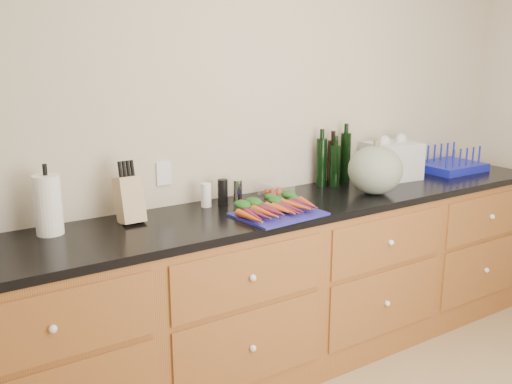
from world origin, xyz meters
TOP-DOWN VIEW (x-y plane):
  - wall_back at (0.00, 1.62)m, footprint 4.10×0.05m
  - cabinets at (0.00, 1.30)m, footprint 3.60×0.64m
  - countertop at (0.00, 1.30)m, footprint 3.64×0.62m
  - cutting_board at (-0.19, 1.14)m, footprint 0.44×0.35m
  - carrots at (-0.19, 1.17)m, footprint 0.41×0.28m
  - squash at (0.52, 1.20)m, footprint 0.31×0.31m
  - paper_towel at (-1.22, 1.46)m, footprint 0.12×0.12m
  - knife_block at (-0.85, 1.44)m, footprint 0.11×0.11m
  - grinder_salt at (-0.42, 1.48)m, footprint 0.05×0.05m
  - grinder_pepper at (-0.32, 1.48)m, footprint 0.05×0.05m
  - canister_chrome at (-0.22, 1.48)m, footprint 0.05×0.05m
  - tomato_box at (0.03, 1.47)m, footprint 0.17×0.13m
  - bottles at (0.48, 1.51)m, footprint 0.26×0.13m
  - grocery_bag at (0.89, 1.42)m, footprint 0.34×0.28m
  - dish_rack at (1.41, 1.38)m, footprint 0.42×0.34m

SIDE VIEW (x-z plane):
  - cabinets at x=0.00m, z-range 0.00..0.90m
  - countertop at x=0.00m, z-range 0.90..0.94m
  - cutting_board at x=-0.19m, z-range 0.94..0.95m
  - carrots at x=-0.19m, z-range 0.95..1.00m
  - tomato_box at x=0.03m, z-range 0.94..1.02m
  - dish_rack at x=1.41m, z-range 0.90..1.07m
  - canister_chrome at x=-0.22m, z-range 0.94..1.06m
  - grinder_salt at x=-0.42m, z-range 0.94..1.07m
  - grinder_pepper at x=-0.32m, z-range 0.94..1.07m
  - knife_block at x=-0.85m, z-range 0.94..1.16m
  - grocery_bag at x=0.89m, z-range 0.94..1.17m
  - paper_towel at x=-1.22m, z-range 0.94..1.21m
  - squash at x=0.52m, z-range 0.94..1.22m
  - bottles at x=0.48m, z-range 0.93..1.23m
  - wall_back at x=0.00m, z-range 0.00..2.60m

